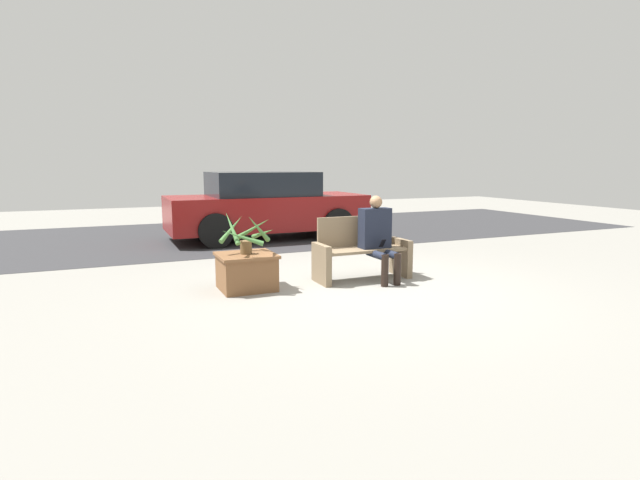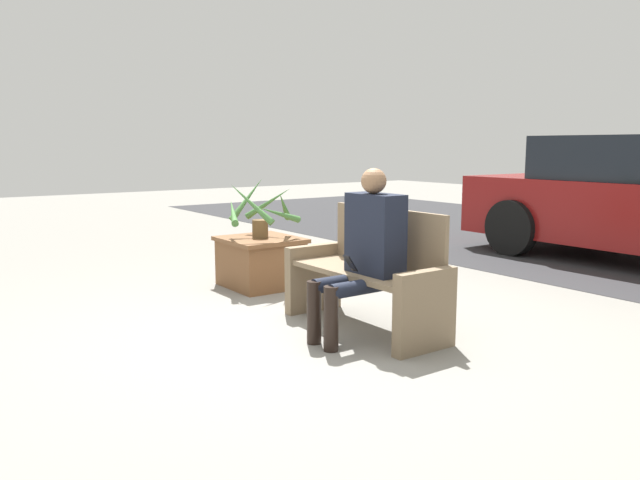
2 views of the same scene
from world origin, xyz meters
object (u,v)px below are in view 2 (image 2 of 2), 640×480
object	(u,v)px
planter_box	(261,260)
bench	(369,275)
potted_plant	(260,211)
person_seated	(366,246)

from	to	relation	value
planter_box	bench	bearing A→B (deg)	-1.61
bench	potted_plant	xyz separation A→B (m)	(-1.73, 0.05, 0.35)
bench	potted_plant	size ratio (longest dim) A/B	1.86
bench	person_seated	world-z (taller)	person_seated
bench	potted_plant	bearing A→B (deg)	178.45
planter_box	potted_plant	world-z (taller)	potted_plant
person_seated	potted_plant	world-z (taller)	person_seated
person_seated	potted_plant	bearing A→B (deg)	173.17
bench	person_seated	bearing A→B (deg)	-45.44
bench	potted_plant	world-z (taller)	potted_plant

